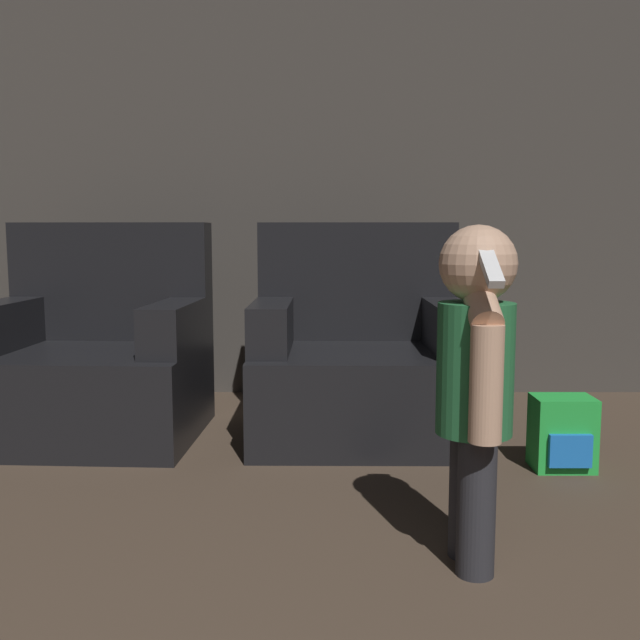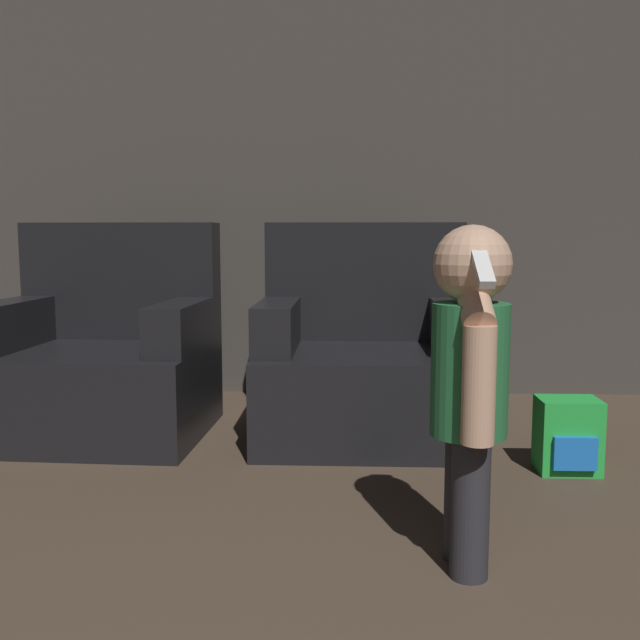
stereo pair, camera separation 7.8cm
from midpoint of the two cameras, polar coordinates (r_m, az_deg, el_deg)
wall_back at (r=3.88m, az=0.48°, el=13.35°), size 8.40×0.05×2.60m
armchair_left at (r=3.23m, az=-16.22°, el=-3.17°), size 0.93×0.81×0.91m
armchair_right at (r=3.07m, az=4.33°, el=-3.42°), size 0.90×0.78×0.91m
person_toddler at (r=1.84m, az=13.11°, el=-3.93°), size 0.19×0.34×0.89m
toy_backpack at (r=2.78m, az=19.99°, el=-8.72°), size 0.22×0.18×0.27m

